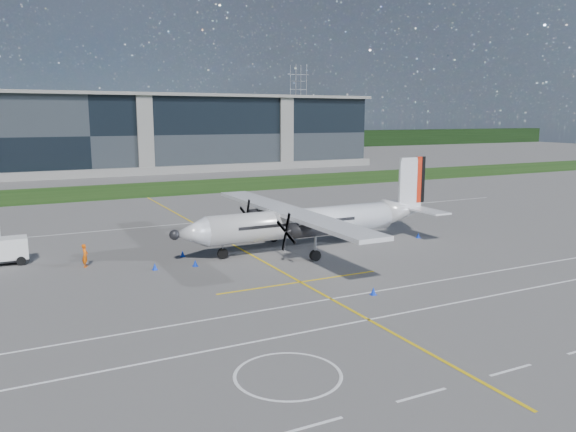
{
  "coord_description": "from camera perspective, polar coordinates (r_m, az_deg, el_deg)",
  "views": [
    {
      "loc": [
        -14.2,
        -38.25,
        11.01
      ],
      "look_at": [
        5.37,
        0.56,
        3.31
      ],
      "focal_mm": 35.0,
      "sensor_mm": 36.0,
      "label": 1
    }
  ],
  "objects": [
    {
      "name": "pylon_east",
      "position": [
        212.82,
        1.05,
        11.12
      ],
      "size": [
        9.0,
        4.6,
        30.0
      ],
      "primitive_type": null,
      "color": "gray",
      "rests_on": "ground"
    },
    {
      "name": "safety_cone_nose_port",
      "position": [
        42.58,
        -9.41,
        -4.74
      ],
      "size": [
        0.36,
        0.36,
        0.5
      ],
      "primitive_type": "cone",
      "color": "#0B31CA",
      "rests_on": "ground"
    },
    {
      "name": "safety_cone_nose_stbd",
      "position": [
        45.65,
        -10.66,
        -3.77
      ],
      "size": [
        0.36,
        0.36,
        0.5
      ],
      "primitive_type": "cone",
      "color": "#0B31CA",
      "rests_on": "ground"
    },
    {
      "name": "white_lane_line",
      "position": [
        30.18,
        3.42,
        -11.37
      ],
      "size": [
        90.0,
        0.15,
        0.01
      ],
      "primitive_type": "cube",
      "color": "white",
      "rests_on": "ground"
    },
    {
      "name": "safety_cone_tail",
      "position": [
        53.1,
        13.1,
        -1.92
      ],
      "size": [
        0.36,
        0.36,
        0.5
      ],
      "primitive_type": "cone",
      "color": "#0B31CA",
      "rests_on": "ground"
    },
    {
      "name": "turboprop_aircraft",
      "position": [
        47.03,
        2.41,
        1.1
      ],
      "size": [
        23.86,
        24.75,
        7.42
      ],
      "primitive_type": null,
      "color": "silver",
      "rests_on": "ground"
    },
    {
      "name": "ground",
      "position": [
        80.28,
        -16.32,
        1.75
      ],
      "size": [
        400.0,
        400.0,
        0.0
      ],
      "primitive_type": "plane",
      "color": "#565452",
      "rests_on": "ground"
    },
    {
      "name": "ground_crew_person",
      "position": [
        44.29,
        -19.93,
        -3.64
      ],
      "size": [
        0.84,
        0.97,
        1.99
      ],
      "primitive_type": "imported",
      "rotation": [
        0.0,
        0.0,
        1.18
      ],
      "color": "#F25907",
      "rests_on": "ground"
    },
    {
      "name": "tree_line",
      "position": [
        178.99,
        -22.34,
        6.73
      ],
      "size": [
        400.0,
        6.0,
        6.0
      ],
      "primitive_type": "cube",
      "color": "black",
      "rests_on": "ground"
    },
    {
      "name": "safety_cone_fwd",
      "position": [
        42.2,
        -13.38,
        -5.01
      ],
      "size": [
        0.36,
        0.36,
        0.5
      ],
      "primitive_type": "cone",
      "color": "#0B31CA",
      "rests_on": "ground"
    },
    {
      "name": "safety_cone_stbdwing",
      "position": [
        58.26,
        -5.8,
        -0.65
      ],
      "size": [
        0.36,
        0.36,
        0.5
      ],
      "primitive_type": "cone",
      "color": "#0B31CA",
      "rests_on": "ground"
    },
    {
      "name": "baggage_tug",
      "position": [
        47.55,
        -26.77,
        -3.21
      ],
      "size": [
        3.34,
        2.0,
        2.0
      ],
      "primitive_type": null,
      "color": "silver",
      "rests_on": "ground"
    },
    {
      "name": "grass_strip",
      "position": [
        88.1,
        -17.28,
        2.42
      ],
      "size": [
        400.0,
        18.0,
        0.04
      ],
      "primitive_type": "cube",
      "color": "#193B10",
      "rests_on": "ground"
    },
    {
      "name": "terminal_building",
      "position": [
        119.15,
        -20.09,
        7.75
      ],
      "size": [
        120.0,
        20.0,
        15.0
      ],
      "primitive_type": "cube",
      "color": "black",
      "rests_on": "ground"
    },
    {
      "name": "safety_cone_portwing",
      "position": [
        35.86,
        8.67,
        -7.54
      ],
      "size": [
        0.36,
        0.36,
        0.5
      ],
      "primitive_type": "cone",
      "color": "#0B31CA",
      "rests_on": "ground"
    },
    {
      "name": "yellow_taxiway_centerline",
      "position": [
        52.39,
        -6.98,
        -2.16
      ],
      "size": [
        0.2,
        70.0,
        0.01
      ],
      "primitive_type": "cube",
      "color": "yellow",
      "rests_on": "ground"
    }
  ]
}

